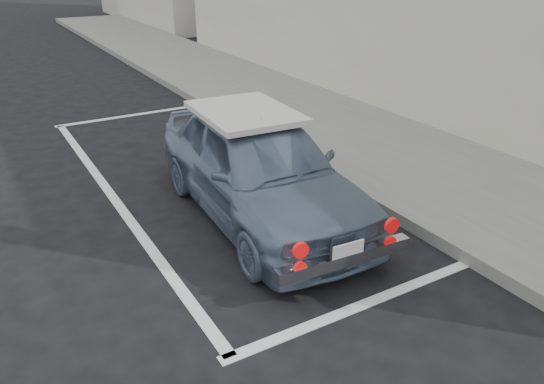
% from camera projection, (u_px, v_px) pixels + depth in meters
% --- Properties ---
extents(ground, '(80.00, 80.00, 0.00)m').
position_uv_depth(ground, '(292.00, 292.00, 5.05)').
color(ground, black).
rests_on(ground, ground).
extents(sidewalk, '(2.80, 40.00, 0.15)m').
position_uv_depth(sidewalk, '(399.00, 158.00, 8.06)').
color(sidewalk, slate).
rests_on(sidewalk, ground).
extents(pline_rear, '(3.00, 0.12, 0.01)m').
position_uv_depth(pline_rear, '(367.00, 303.00, 4.89)').
color(pline_rear, silver).
rests_on(pline_rear, ground).
extents(pline_front, '(3.00, 0.12, 0.01)m').
position_uv_depth(pline_front, '(135.00, 115.00, 10.36)').
color(pline_front, silver).
rests_on(pline_front, ground).
extents(pline_side, '(0.12, 7.00, 0.01)m').
position_uv_depth(pline_side, '(112.00, 196.00, 6.98)').
color(pline_side, silver).
rests_on(pline_side, ground).
extents(retro_coupe, '(1.72, 3.82, 1.27)m').
position_uv_depth(retro_coupe, '(259.00, 166.00, 6.25)').
color(retro_coupe, slate).
rests_on(retro_coupe, ground).
extents(cat, '(0.25, 0.46, 0.25)m').
position_uv_depth(cat, '(338.00, 267.00, 5.25)').
color(cat, '#635A4B').
rests_on(cat, ground).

